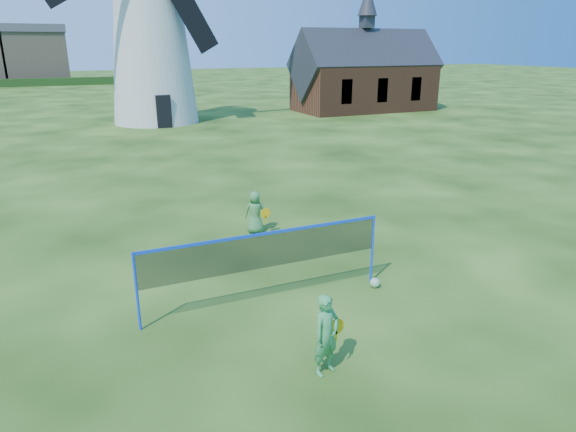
% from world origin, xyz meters
% --- Properties ---
extents(ground, '(220.00, 220.00, 0.00)m').
position_xyz_m(ground, '(0.00, 0.00, 0.00)').
color(ground, black).
rests_on(ground, ground).
extents(windmill, '(12.76, 5.63, 17.24)m').
position_xyz_m(windmill, '(1.96, 26.62, 5.92)').
color(windmill, silver).
rests_on(windmill, ground).
extents(chapel, '(11.24, 5.45, 9.51)m').
position_xyz_m(chapel, '(18.54, 26.80, 2.67)').
color(chapel, brown).
rests_on(chapel, ground).
extents(badminton_net, '(5.05, 0.05, 1.55)m').
position_xyz_m(badminton_net, '(-0.67, -0.36, 1.14)').
color(badminton_net, blue).
rests_on(badminton_net, ground).
extents(player_girl, '(0.71, 0.47, 1.36)m').
position_xyz_m(player_girl, '(-0.63, -2.87, 0.68)').
color(player_girl, '#3D9952').
rests_on(player_girl, ground).
extents(player_boy, '(0.70, 0.57, 1.20)m').
position_xyz_m(player_boy, '(0.58, 3.59, 0.60)').
color(player_boy, '#3F8446').
rests_on(player_boy, ground).
extents(play_ball, '(0.22, 0.22, 0.22)m').
position_xyz_m(play_ball, '(1.76, -0.64, 0.11)').
color(play_ball, green).
rests_on(play_ball, ground).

